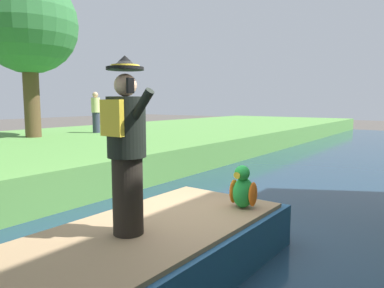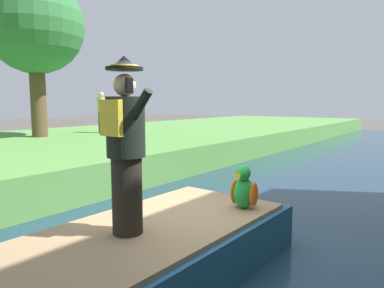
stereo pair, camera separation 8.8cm
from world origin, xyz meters
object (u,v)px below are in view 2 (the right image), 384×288
(boat, at_px, (137,258))
(parrot_plush, at_px, (244,190))
(person_pirate, at_px, (126,147))
(tree_tall, at_px, (35,26))
(person_bystander, at_px, (102,112))

(boat, bearing_deg, parrot_plush, 70.19)
(person_pirate, xyz_separation_m, tree_tall, (-9.01, 4.23, 2.99))
(person_pirate, relative_size, person_bystander, 1.16)
(parrot_plush, xyz_separation_m, person_bystander, (-9.15, 5.08, 0.73))
(boat, relative_size, tree_tall, 0.78)
(parrot_plush, xyz_separation_m, tree_tall, (-9.55, 2.69, 3.68))
(person_pirate, distance_m, parrot_plush, 1.77)
(parrot_plush, bearing_deg, person_pirate, -109.53)
(person_pirate, height_order, parrot_plush, person_pirate)
(person_bystander, bearing_deg, tree_tall, -99.48)
(person_pirate, distance_m, tree_tall, 10.39)
(person_pirate, bearing_deg, tree_tall, 140.22)
(tree_tall, distance_m, person_bystander, 3.82)
(person_pirate, bearing_deg, person_bystander, 127.78)
(boat, distance_m, parrot_plush, 1.62)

